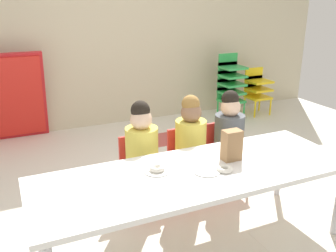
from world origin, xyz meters
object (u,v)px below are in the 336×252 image
Objects in this scene: craft_table at (196,176)px; donut_powdered_loose at (225,169)px; kid_chair_yellow_stack at (257,88)px; folded_activity_table at (6,98)px; donut_powdered_on_plate at (157,168)px; seated_child_far_right at (229,131)px; seated_child_middle_seat at (190,138)px; kid_chair_green_stack at (231,83)px; seated_child_near_camera at (141,146)px; paper_plate_near_edge at (157,171)px; paper_bag_brown at (232,145)px; paper_plate_center_table at (207,171)px.

donut_powdered_loose reaches higher than craft_table.
kid_chair_yellow_stack is 3.31m from donut_powdered_loose.
donut_powdered_on_plate is at bearing -71.98° from folded_activity_table.
seated_child_far_right is 1.35× the size of kid_chair_yellow_stack.
donut_powdered_on_plate reaches higher than donut_powdered_loose.
seated_child_far_right reaches higher than kid_chair_yellow_stack.
kid_chair_yellow_stack is (1.68, 1.80, -0.16)m from seated_child_far_right.
seated_child_middle_seat is at bearing 180.00° from seated_child_far_right.
kid_chair_green_stack is at bearing -5.74° from folded_activity_table.
donut_powdered_on_plate is (-0.51, -0.51, 0.05)m from seated_child_middle_seat.
kid_chair_yellow_stack is (2.50, 1.80, -0.16)m from seated_child_near_camera.
seated_child_middle_seat is (0.27, 0.61, 0.02)m from craft_table.
craft_table is 12.09× the size of paper_plate_near_edge.
seated_child_far_right is at bearing 0.00° from seated_child_near_camera.
paper_bag_brown is (-0.34, -0.55, 0.13)m from seated_child_far_right.
paper_bag_brown is at bearing 10.55° from craft_table.
seated_child_far_right is at bearing 58.09° from paper_bag_brown.
folded_activity_table reaches higher than donut_powdered_loose.
seated_child_far_right is 0.84× the size of folded_activity_table.
seated_child_near_camera is at bearing -66.18° from folded_activity_table.
paper_plate_near_edge is at bearing -71.98° from folded_activity_table.
craft_table is 0.67m from seated_child_middle_seat.
paper_plate_near_edge reaches higher than craft_table.
paper_plate_center_table is (0.30, -0.14, 0.00)m from paper_plate_near_edge.
seated_child_middle_seat is at bearing 94.04° from paper_bag_brown.
kid_chair_green_stack is at bearing 56.04° from seated_child_far_right.
donut_powdered_loose is (0.41, -0.18, 0.01)m from paper_plate_near_edge.
paper_bag_brown is (-2.03, -2.35, 0.29)m from kid_chair_yellow_stack.
seated_child_near_camera reaches higher than paper_plate_center_table.
folded_activity_table reaches higher than donut_powdered_on_plate.
seated_child_far_right is 5.10× the size of paper_plate_center_table.
seated_child_near_camera is 1.00× the size of seated_child_middle_seat.
donut_powdered_loose is at bearing -98.48° from seated_child_middle_seat.
donut_powdered_loose is (-0.48, -0.69, 0.04)m from seated_child_far_right.
craft_table is 2.36× the size of kid_chair_green_stack.
seated_child_near_camera is 8.72× the size of donut_powdered_loose.
folded_activity_table is (-3.43, 0.30, 0.14)m from kid_chair_yellow_stack.
kid_chair_yellow_stack is 0.63× the size of folded_activity_table.
paper_bag_brown reaches higher than kid_chair_yellow_stack.
seated_child_middle_seat is 0.57m from paper_bag_brown.
donut_powdered_on_plate reaches higher than paper_plate_center_table.
paper_plate_near_edge is at bearing -132.38° from kid_chair_green_stack.
seated_child_near_camera is at bearing -138.42° from kid_chair_green_stack.
craft_table is 2.91m from folded_activity_table.
kid_chair_green_stack is at bearing 52.23° from craft_table.
seated_child_near_camera is 3.08m from kid_chair_yellow_stack.
paper_plate_center_table is at bearing -133.00° from kid_chair_yellow_stack.
donut_powdered_loose is at bearing -65.70° from folded_activity_table.
seated_child_middle_seat is 0.84× the size of folded_activity_table.
kid_chair_yellow_stack is 3.47m from donut_powdered_on_plate.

